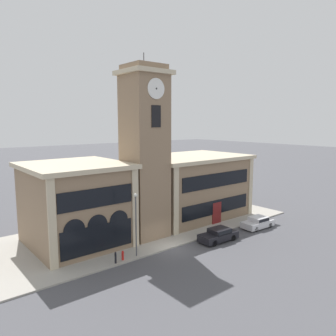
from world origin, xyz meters
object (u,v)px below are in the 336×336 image
Objects in this scene: parked_car_mid at (258,222)px; bollard at (116,258)px; parked_car_near at (219,234)px; street_lamp at (136,215)px; fire_hydrant at (123,256)px.

bollard is at bearing -2.50° from parked_car_mid.
parked_car_near is 0.75× the size of street_lamp.
bollard is (-11.51, 1.84, -0.06)m from parked_car_near.
parked_car_mid is at bearing -6.62° from fire_hydrant.
fire_hydrant is (-10.65, 2.04, -0.16)m from parked_car_near.
street_lamp is at bearing -0.37° from fire_hydrant.
parked_car_near is 6.95m from parked_car_mid.
parked_car_near is at bearing -12.52° from street_lamp.
street_lamp is at bearing -9.31° from parked_car_near.
parked_car_near is 4.25× the size of bollard.
parked_car_near is at bearing 3.20° from parked_car_mid.
parked_car_mid is (6.95, 0.00, -0.03)m from parked_car_near.
bollard is (-2.35, -0.19, -3.40)m from street_lamp.
street_lamp reaches higher than bollard.
street_lamp is 4.14m from bollard.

